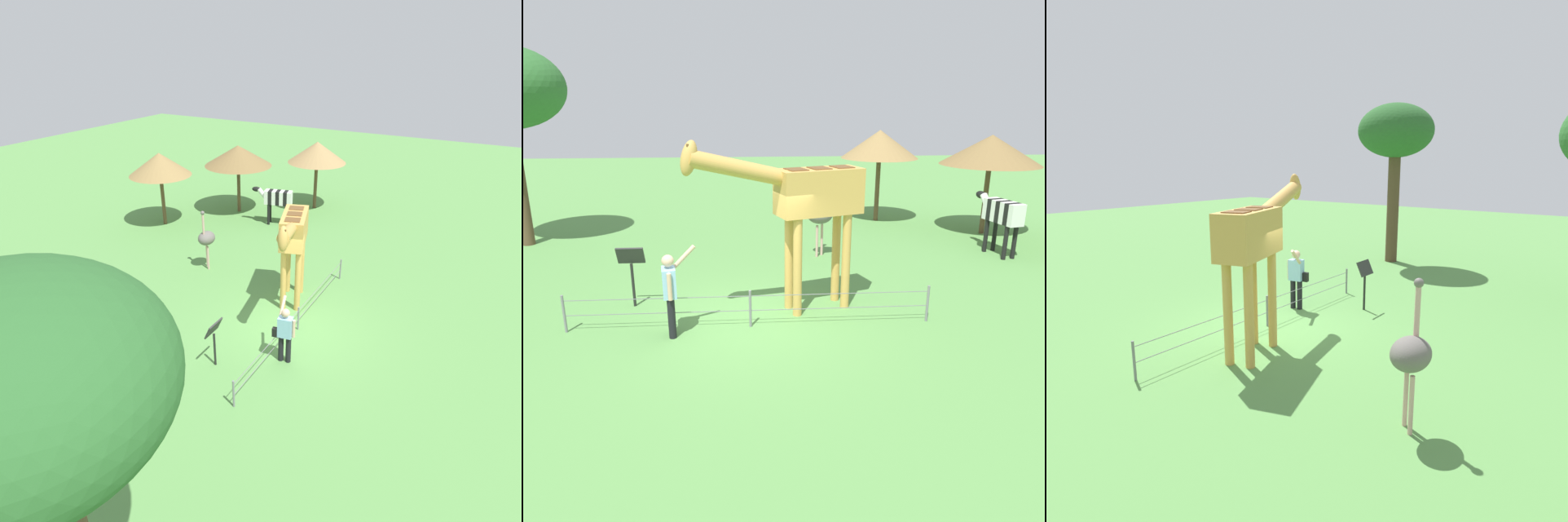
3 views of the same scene
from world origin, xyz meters
The scene contains 9 objects.
ground_plane centered at (0.00, 0.00, 0.00)m, with size 60.00×60.00×0.00m, color #568E47.
giraffe centered at (-1.14, -0.57, 2.33)m, with size 3.59×1.60×3.59m.
visitor centered at (1.46, 0.47, 0.90)m, with size 0.66×0.57×1.69m.
zebra centered at (-7.05, -4.11, 1.16)m, with size 0.72×1.82×1.66m.
ostrich centered at (-1.97, -4.32, 1.18)m, with size 0.70×0.56×2.25m.
shade_hut_near centered at (-7.68, -6.45, 2.69)m, with size 3.12×3.12×3.16m.
shade_hut_far centered at (-4.64, -8.53, 2.71)m, with size 2.69×2.69×3.21m.
info_sign centered at (2.46, -1.00, 0.95)m, with size 0.56×0.21×1.32m.
wire_fence centered at (0.00, 0.20, 0.40)m, with size 7.05×0.05×0.75m.
Camera 2 is at (0.01, 9.23, 4.24)m, focal length 34.84 mm.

